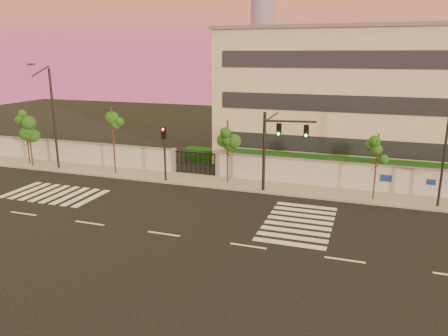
{
  "coord_description": "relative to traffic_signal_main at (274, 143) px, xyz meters",
  "views": [
    {
      "loc": [
        10.73,
        -20.73,
        9.99
      ],
      "look_at": [
        1.57,
        6.0,
        2.53
      ],
      "focal_mm": 35.0,
      "sensor_mm": 36.0,
      "label": 1
    }
  ],
  "objects": [
    {
      "name": "streetlight_west",
      "position": [
        -19.51,
        0.33,
        1.21
      ],
      "size": [
        0.55,
        2.22,
        9.21
      ],
      "color": "black",
      "rests_on": "ground"
    },
    {
      "name": "ground",
      "position": [
        -4.22,
        -9.39,
        -3.76
      ],
      "size": [
        120.0,
        120.0,
        0.0
      ],
      "primitive_type": "plane",
      "color": "black",
      "rests_on": "ground"
    },
    {
      "name": "street_tree_e",
      "position": [
        7.01,
        0.63,
        -0.27
      ],
      "size": [
        1.37,
        1.09,
        4.75
      ],
      "color": "#382314",
      "rests_on": "ground"
    },
    {
      "name": "road_markings",
      "position": [
        -5.8,
        -5.63,
        -3.75
      ],
      "size": [
        57.0,
        7.62,
        0.02
      ],
      "color": "silver",
      "rests_on": "ground"
    },
    {
      "name": "street_tree_a",
      "position": [
        -23.2,
        1.12,
        -0.13
      ],
      "size": [
        1.41,
        1.12,
        4.94
      ],
      "color": "#382314",
      "rests_on": "ground"
    },
    {
      "name": "street_tree_c",
      "position": [
        -13.72,
        0.62,
        0.46
      ],
      "size": [
        1.52,
        1.21,
        5.74
      ],
      "color": "#382314",
      "rests_on": "ground"
    },
    {
      "name": "sidewalk",
      "position": [
        -4.22,
        1.11,
        -3.69
      ],
      "size": [
        60.0,
        3.0,
        0.15
      ],
      "primitive_type": "cube",
      "color": "gray",
      "rests_on": "ground"
    },
    {
      "name": "street_tree_d",
      "position": [
        -3.88,
        1.16,
        -0.04
      ],
      "size": [
        1.51,
        1.2,
        5.05
      ],
      "color": "#382314",
      "rests_on": "ground"
    },
    {
      "name": "hedge_row",
      "position": [
        -3.06,
        5.35,
        -2.94
      ],
      "size": [
        41.0,
        4.25,
        1.8
      ],
      "color": "black",
      "rests_on": "ground"
    },
    {
      "name": "traffic_signal_main",
      "position": [
        0.0,
        0.0,
        0.0
      ],
      "size": [
        3.74,
        0.83,
        5.95
      ],
      "rotation": [
        0.0,
        0.0,
        0.19
      ],
      "color": "black",
      "rests_on": "ground"
    },
    {
      "name": "institutional_building",
      "position": [
        4.78,
        12.6,
        2.39
      ],
      "size": [
        24.4,
        12.4,
        12.25
      ],
      "color": "beige",
      "rests_on": "ground"
    },
    {
      "name": "perimeter_wall",
      "position": [
        -4.12,
        2.61,
        -2.69
      ],
      "size": [
        60.0,
        0.36,
        2.2
      ],
      "color": "#AAACB1",
      "rests_on": "ground"
    },
    {
      "name": "streetlight_east",
      "position": [
        11.07,
        0.2,
        0.34
      ],
      "size": [
        0.45,
        1.83,
        7.6
      ],
      "color": "black",
      "rests_on": "ground"
    },
    {
      "name": "traffic_signal_secondary",
      "position": [
        -8.75,
        -0.0,
        -0.83
      ],
      "size": [
        0.36,
        0.34,
        4.61
      ],
      "rotation": [
        0.0,
        0.0,
        -0.22
      ],
      "color": "black",
      "rests_on": "ground"
    },
    {
      "name": "street_tree_b",
      "position": [
        -22.32,
        0.53,
        -0.35
      ],
      "size": [
        1.6,
        1.27,
        4.63
      ],
      "color": "#382314",
      "rests_on": "ground"
    }
  ]
}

